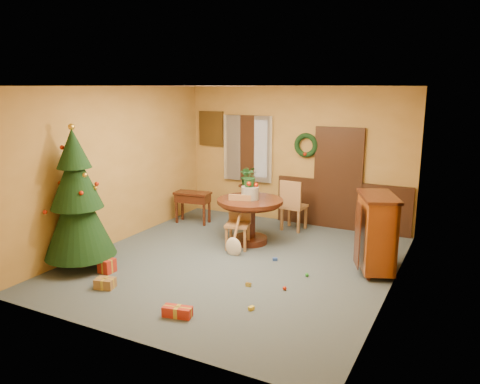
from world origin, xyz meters
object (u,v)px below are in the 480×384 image
Objects in this scene: writing_desk at (193,200)px; sideboard at (376,231)px; christmas_tree at (77,201)px; dining_table at (250,212)px; chair_near at (239,220)px.

sideboard is (4.07, -0.99, 0.16)m from writing_desk.
christmas_tree is at bearing -155.03° from sideboard.
writing_desk is (-1.68, 0.64, -0.08)m from dining_table.
christmas_tree reaches higher than writing_desk.
christmas_tree is 3.06m from writing_desk.
dining_table is 2.41m from sideboard.
dining_table is 1.28× the size of chair_near.
dining_table is 0.98× the size of sideboard.
chair_near is at bearing 48.27° from christmas_tree.
chair_near is at bearing 178.83° from sideboard.
christmas_tree reaches higher than chair_near.
sideboard is (4.30, 2.00, -0.44)m from christmas_tree.
dining_table is 1.53× the size of writing_desk.
sideboard is (2.47, -0.05, 0.16)m from chair_near.
sideboard reaches higher than chair_near.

